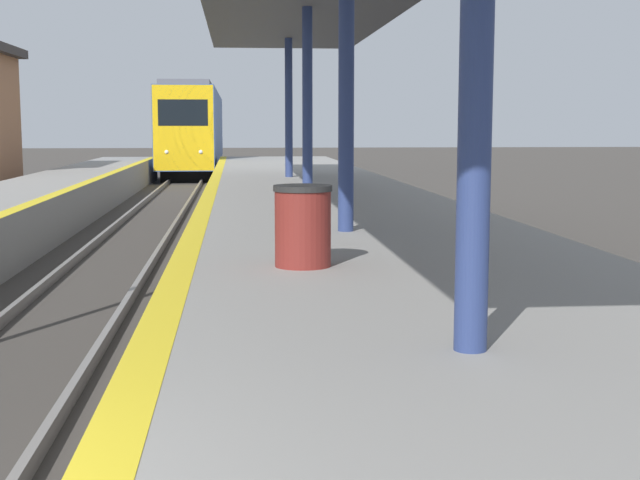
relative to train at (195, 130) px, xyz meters
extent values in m
cube|color=black|center=(0.00, 0.07, -2.02)|extent=(2.25, 20.99, 0.55)
cube|color=#33518C|center=(0.00, 0.07, 0.12)|extent=(2.64, 23.32, 3.72)
cube|color=gold|center=(0.00, -11.51, 0.12)|extent=(2.59, 0.16, 3.65)
cube|color=black|center=(0.00, -11.57, 0.77)|extent=(2.11, 0.06, 1.12)
cube|color=#59595E|center=(0.00, 0.07, 2.10)|extent=(2.25, 22.16, 0.24)
sphere|color=white|center=(-0.73, -11.57, -0.91)|extent=(0.18, 0.18, 0.18)
sphere|color=white|center=(0.73, -11.57, -0.91)|extent=(0.18, 0.18, 0.18)
cylinder|color=navy|center=(3.75, -44.72, 0.71)|extent=(0.22, 0.22, 3.93)
cylinder|color=navy|center=(3.75, -38.03, 0.71)|extent=(0.22, 0.22, 3.93)
cylinder|color=navy|center=(3.75, -31.34, 0.71)|extent=(0.22, 0.22, 3.93)
cylinder|color=navy|center=(3.75, -24.65, 0.71)|extent=(0.22, 0.22, 3.93)
cylinder|color=maroon|center=(2.92, -41.11, -0.86)|extent=(0.59, 0.59, 0.79)
cylinder|color=#262626|center=(2.92, -41.11, -0.43)|extent=(0.62, 0.62, 0.06)
camera|label=1|loc=(2.24, -50.30, 0.21)|focal=50.00mm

